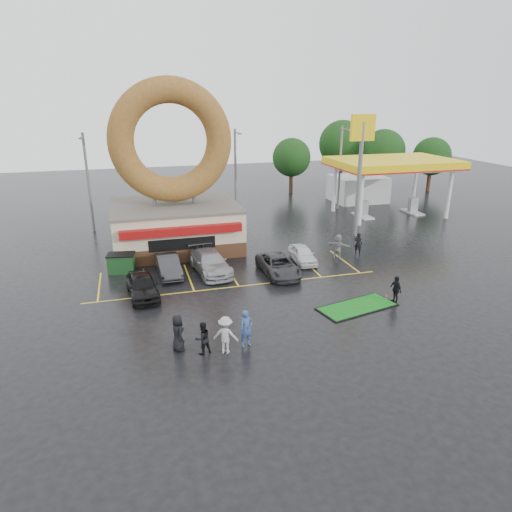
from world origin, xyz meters
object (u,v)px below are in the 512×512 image
object	(u,v)px
car_silver	(210,262)
car_white	(303,254)
car_grey	(278,266)
streetlight_right	(340,166)
shell_sign	(361,153)
person_cameraman	(396,289)
streetlight_left	(88,180)
car_dgrey	(168,265)
dumpster	(122,264)
person_blue	(246,328)
gas_station	(377,176)
streetlight_mid	(236,172)
putting_green	(357,307)
car_black	(142,286)
donut_shop	(174,195)

from	to	relation	value
car_silver	car_white	bearing A→B (deg)	-5.60
car_grey	streetlight_right	bearing A→B (deg)	52.03
streetlight_right	shell_sign	bearing A→B (deg)	-106.83
person_cameraman	car_grey	bearing A→B (deg)	-143.36
person_cameraman	streetlight_left	bearing A→B (deg)	-143.00
car_dgrey	dumpster	distance (m)	3.50
person_cameraman	car_white	bearing A→B (deg)	-164.89
shell_sign	person_blue	xyz separation A→B (m)	(-14.44, -16.15, -6.39)
streetlight_left	gas_station	bearing A→B (deg)	1.95
streetlight_mid	person_cameraman	size ratio (longest dim) A/B	5.24
shell_sign	putting_green	size ratio (longest dim) A/B	2.04
person_blue	person_cameraman	world-z (taller)	person_blue
putting_green	car_white	bearing A→B (deg)	92.03
car_silver	streetlight_right	bearing A→B (deg)	34.36
gas_station	dumpster	bearing A→B (deg)	-155.24
car_grey	person_cameraman	distance (m)	8.38
dumpster	putting_green	xyz separation A→B (m)	(13.61, -9.90, -0.61)
streetlight_mid	person_blue	world-z (taller)	streetlight_mid
car_dgrey	streetlight_mid	bearing A→B (deg)	56.39
shell_sign	car_white	xyz separation A→B (m)	(-7.19, -5.33, -6.75)
person_cameraman	dumpster	distance (m)	18.94
car_black	car_grey	world-z (taller)	car_black
streetlight_left	person_blue	xyz separation A→B (m)	(8.56, -24.07, -3.80)
car_grey	car_white	size ratio (longest dim) A/B	1.30
donut_shop	putting_green	bearing A→B (deg)	-58.07
car_white	putting_green	xyz separation A→B (m)	(0.29, -8.32, -0.59)
car_black	car_dgrey	bearing A→B (deg)	54.09
car_black	putting_green	xyz separation A→B (m)	(12.35, -5.14, -0.70)
streetlight_right	car_dgrey	xyz separation A→B (m)	(-20.30, -15.10, -4.08)
streetlight_right	putting_green	size ratio (longest dim) A/B	1.73
streetlight_right	car_grey	bearing A→B (deg)	-126.69
car_grey	dumpster	distance (m)	11.27
car_dgrey	person_blue	world-z (taller)	person_blue
shell_sign	car_white	world-z (taller)	shell_sign
car_white	dumpster	bearing A→B (deg)	176.70
streetlight_right	car_silver	xyz separation A→B (m)	(-17.37, -15.46, -4.01)
donut_shop	shell_sign	distance (m)	16.29
person_cameraman	dumpster	bearing A→B (deg)	-125.30
car_silver	car_grey	bearing A→B (deg)	-27.55
person_blue	putting_green	size ratio (longest dim) A/B	0.38
car_white	dumpster	distance (m)	13.41
person_blue	car_black	bearing A→B (deg)	104.90
gas_station	streetlight_left	bearing A→B (deg)	-178.05
car_silver	donut_shop	bearing A→B (deg)	96.72
car_grey	person_cameraman	bearing A→B (deg)	-50.69
car_silver	person_blue	distance (m)	10.61
streetlight_left	streetlight_right	distance (m)	26.08
car_black	car_white	world-z (taller)	car_black
car_white	person_cameraman	distance (m)	8.75
streetlight_left	car_dgrey	xyz separation A→B (m)	(5.70, -13.10, -4.08)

